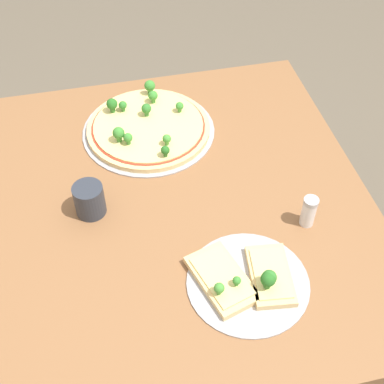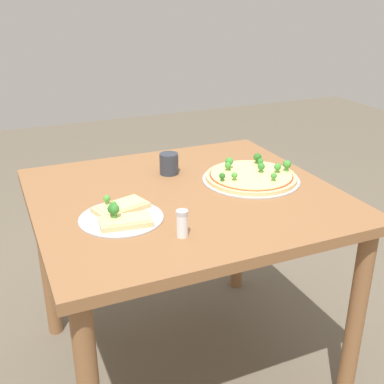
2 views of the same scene
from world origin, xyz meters
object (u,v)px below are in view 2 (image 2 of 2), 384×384
at_px(dining_table, 185,220).
at_px(condiment_shaker, 182,223).
at_px(drinking_cup, 169,164).
at_px(pizza_tray_whole, 251,176).
at_px(pizza_tray_slice, 121,214).

height_order(dining_table, condiment_shaker, condiment_shaker).
bearing_deg(drinking_cup, pizza_tray_whole, -34.96).
height_order(dining_table, pizza_tray_whole, pizza_tray_whole).
height_order(pizza_tray_whole, pizza_tray_slice, same).
height_order(dining_table, pizza_tray_slice, pizza_tray_slice).
distance_m(dining_table, condiment_shaker, 0.35).
bearing_deg(condiment_shaker, pizza_tray_whole, 37.12).
bearing_deg(pizza_tray_whole, dining_table, -176.30).
distance_m(pizza_tray_whole, drinking_cup, 0.32).
bearing_deg(pizza_tray_whole, drinking_cup, 145.04).
distance_m(dining_table, drinking_cup, 0.25).
bearing_deg(pizza_tray_slice, condiment_shaker, -55.42).
xyz_separation_m(drinking_cup, condiment_shaker, (-0.15, -0.49, 0.00)).
relative_size(dining_table, pizza_tray_whole, 2.85).
relative_size(pizza_tray_slice, condiment_shaker, 3.24).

